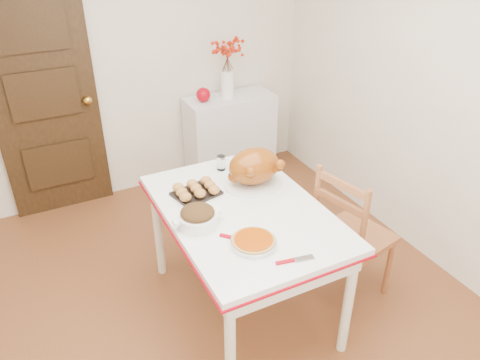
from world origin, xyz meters
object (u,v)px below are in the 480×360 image
chair_oak (354,233)px  turkey_platter (254,168)px  pumpkin_pie (253,241)px  sideboard (230,138)px  kitchen_table (243,261)px

chair_oak → turkey_platter: (-0.56, 0.42, 0.44)m
turkey_platter → chair_oak: bearing=-27.5°
pumpkin_pie → sideboard: bearing=67.6°
kitchen_table → turkey_platter: size_ratio=3.38×
kitchen_table → chair_oak: (0.75, -0.19, 0.10)m
turkey_platter → pumpkin_pie: turkey_platter is taller
kitchen_table → pumpkin_pie: size_ratio=5.40×
sideboard → chair_oak: (0.01, -1.92, 0.08)m
sideboard → chair_oak: chair_oak is taller
sideboard → turkey_platter: 1.68m
sideboard → pumpkin_pie: bearing=-112.4°
turkey_platter → kitchen_table: bearing=-121.1°
chair_oak → pumpkin_pie: 0.94m
sideboard → turkey_platter: size_ratio=2.11×
sideboard → turkey_platter: (-0.54, -1.50, 0.52)m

